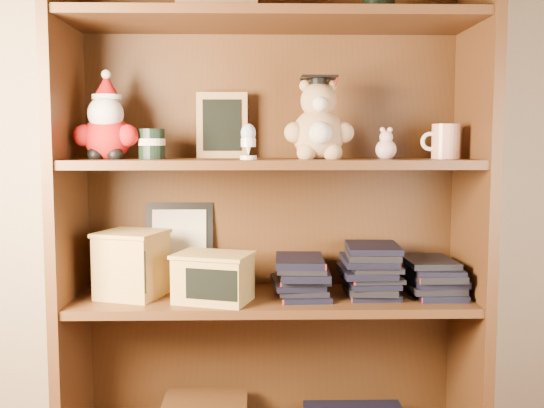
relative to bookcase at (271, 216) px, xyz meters
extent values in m
cube|color=tan|center=(0.05, 0.14, 0.47)|extent=(3.00, 0.04, 2.50)
cube|color=#512F17|center=(-0.58, -0.05, 0.02)|extent=(0.03, 0.35, 1.60)
cube|color=#512F17|center=(0.59, -0.05, 0.02)|extent=(0.03, 0.35, 1.60)
cube|color=#4C2B14|center=(0.00, 0.11, 0.02)|extent=(1.20, 0.02, 1.60)
cube|color=#512F17|center=(0.00, -0.05, 0.56)|extent=(1.14, 0.33, 0.02)
cube|color=#512F17|center=(0.00, -0.05, -0.24)|extent=(1.14, 0.33, 0.02)
cube|color=#512F17|center=(0.00, -0.05, 0.16)|extent=(1.14, 0.33, 0.02)
sphere|color=#A50F0F|center=(-0.46, -0.05, 0.23)|extent=(0.13, 0.13, 0.13)
sphere|color=#A50F0F|center=(-0.53, -0.07, 0.24)|extent=(0.06, 0.06, 0.06)
sphere|color=#A50F0F|center=(-0.40, -0.07, 0.24)|extent=(0.06, 0.06, 0.06)
sphere|color=black|center=(-0.49, -0.08, 0.18)|extent=(0.04, 0.04, 0.04)
sphere|color=black|center=(-0.44, -0.08, 0.18)|extent=(0.04, 0.04, 0.04)
sphere|color=white|center=(-0.46, -0.07, 0.30)|extent=(0.10, 0.10, 0.10)
sphere|color=#D8B293|center=(-0.46, -0.05, 0.32)|extent=(0.07, 0.07, 0.07)
cone|color=#A50F0F|center=(-0.46, -0.05, 0.38)|extent=(0.08, 0.08, 0.07)
sphere|color=white|center=(-0.46, -0.05, 0.41)|extent=(0.03, 0.03, 0.03)
cylinder|color=white|center=(-0.46, -0.05, 0.35)|extent=(0.08, 0.08, 0.01)
cylinder|color=black|center=(-0.34, -0.05, 0.21)|extent=(0.07, 0.07, 0.09)
cylinder|color=beige|center=(-0.34, -0.05, 0.22)|extent=(0.08, 0.08, 0.02)
cube|color=#9E7547|center=(-0.15, 0.06, 0.27)|extent=(0.15, 0.02, 0.20)
cube|color=black|center=(-0.15, 0.05, 0.27)|extent=(0.12, 0.01, 0.15)
cube|color=#9E7547|center=(-0.15, 0.10, 0.19)|extent=(0.07, 0.07, 0.01)
cylinder|color=white|center=(-0.06, -0.13, 0.18)|extent=(0.05, 0.05, 0.01)
cone|color=white|center=(-0.06, -0.13, 0.20)|extent=(0.02, 0.02, 0.03)
cylinder|color=white|center=(-0.06, -0.13, 0.22)|extent=(0.04, 0.04, 0.02)
ellipsoid|color=silver|center=(-0.06, -0.13, 0.24)|extent=(0.04, 0.04, 0.05)
sphere|color=tan|center=(0.14, -0.05, 0.24)|extent=(0.15, 0.15, 0.15)
sphere|color=white|center=(0.14, -0.11, 0.24)|extent=(0.06, 0.06, 0.06)
sphere|color=tan|center=(0.07, -0.07, 0.25)|extent=(0.06, 0.06, 0.06)
sphere|color=tan|center=(0.20, -0.07, 0.25)|extent=(0.06, 0.06, 0.06)
sphere|color=tan|center=(0.10, -0.09, 0.19)|extent=(0.05, 0.05, 0.05)
sphere|color=tan|center=(0.17, -0.09, 0.19)|extent=(0.05, 0.05, 0.05)
sphere|color=tan|center=(0.14, -0.05, 0.34)|extent=(0.10, 0.10, 0.10)
sphere|color=white|center=(0.14, -0.09, 0.33)|extent=(0.04, 0.04, 0.04)
sphere|color=tan|center=(0.10, -0.04, 0.38)|extent=(0.03, 0.03, 0.03)
sphere|color=tan|center=(0.17, -0.04, 0.38)|extent=(0.03, 0.03, 0.03)
cylinder|color=black|center=(0.14, -0.05, 0.39)|extent=(0.05, 0.05, 0.02)
cube|color=black|center=(0.14, -0.05, 0.40)|extent=(0.10, 0.10, 0.01)
cylinder|color=#A50F0F|center=(0.18, -0.07, 0.39)|extent=(0.00, 0.05, 0.03)
sphere|color=beige|center=(0.33, -0.05, 0.20)|extent=(0.06, 0.06, 0.06)
sphere|color=beige|center=(0.33, -0.05, 0.23)|extent=(0.04, 0.04, 0.04)
sphere|color=beige|center=(0.32, -0.05, 0.25)|extent=(0.01, 0.01, 0.01)
sphere|color=beige|center=(0.34, -0.05, 0.25)|extent=(0.01, 0.01, 0.01)
cylinder|color=silver|center=(0.50, -0.05, 0.22)|extent=(0.08, 0.08, 0.10)
torus|color=white|center=(0.46, -0.05, 0.22)|extent=(0.06, 0.01, 0.06)
cube|color=black|center=(-0.28, 0.09, -0.10)|extent=(0.21, 0.05, 0.26)
cube|color=beige|center=(-0.28, 0.08, -0.10)|extent=(0.17, 0.03, 0.22)
cube|color=tan|center=(-0.40, -0.05, -0.14)|extent=(0.21, 0.21, 0.18)
cube|color=black|center=(-0.40, -0.14, -0.14)|extent=(0.11, 0.04, 0.12)
cube|color=tan|center=(-0.40, -0.05, -0.04)|extent=(0.22, 0.22, 0.01)
cube|color=tan|center=(-0.16, -0.12, -0.16)|extent=(0.23, 0.19, 0.13)
cube|color=black|center=(-0.16, -0.19, -0.16)|extent=(0.14, 0.05, 0.08)
cube|color=tan|center=(-0.16, -0.12, -0.10)|extent=(0.25, 0.21, 0.01)
cube|color=black|center=(0.09, -0.05, -0.22)|extent=(0.14, 0.20, 0.02)
cube|color=black|center=(0.09, -0.05, -0.20)|extent=(0.14, 0.20, 0.02)
cube|color=black|center=(0.09, -0.05, -0.19)|extent=(0.14, 0.20, 0.02)
cube|color=black|center=(0.09, -0.05, -0.17)|extent=(0.14, 0.20, 0.02)
cube|color=black|center=(0.09, -0.05, -0.16)|extent=(0.14, 0.20, 0.02)
cube|color=black|center=(0.09, -0.05, -0.14)|extent=(0.14, 0.20, 0.02)
cube|color=black|center=(0.09, -0.05, -0.12)|extent=(0.14, 0.20, 0.02)
cube|color=black|center=(0.29, -0.05, -0.22)|extent=(0.14, 0.20, 0.02)
cube|color=black|center=(0.29, -0.05, -0.20)|extent=(0.14, 0.20, 0.02)
cube|color=black|center=(0.29, -0.05, -0.19)|extent=(0.14, 0.20, 0.02)
cube|color=black|center=(0.29, -0.05, -0.17)|extent=(0.14, 0.20, 0.02)
cube|color=black|center=(0.29, -0.05, -0.16)|extent=(0.14, 0.20, 0.02)
cube|color=black|center=(0.29, -0.05, -0.14)|extent=(0.14, 0.20, 0.02)
cube|color=black|center=(0.29, -0.05, -0.12)|extent=(0.14, 0.20, 0.02)
cube|color=black|center=(0.29, -0.05, -0.11)|extent=(0.14, 0.20, 0.02)
cube|color=black|center=(0.29, -0.05, -0.09)|extent=(0.14, 0.20, 0.02)
cube|color=black|center=(0.48, -0.05, -0.22)|extent=(0.14, 0.20, 0.02)
cube|color=black|center=(0.48, -0.05, -0.20)|extent=(0.14, 0.20, 0.02)
cube|color=black|center=(0.48, -0.05, -0.19)|extent=(0.14, 0.20, 0.02)
cube|color=black|center=(0.48, -0.05, -0.17)|extent=(0.14, 0.20, 0.02)
cube|color=black|center=(0.48, -0.05, -0.16)|extent=(0.14, 0.20, 0.02)
cube|color=black|center=(0.48, -0.05, -0.14)|extent=(0.14, 0.20, 0.02)
camera|label=1|loc=(-0.04, -1.87, 0.22)|focal=42.00mm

